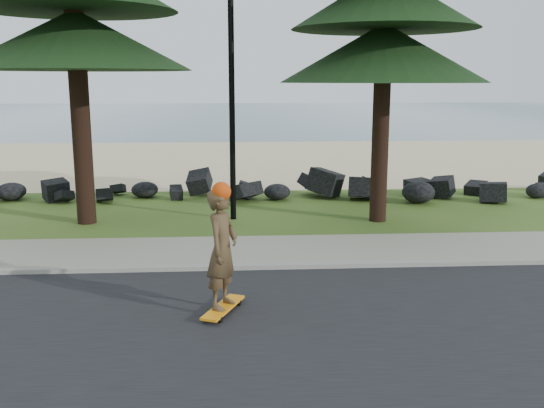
% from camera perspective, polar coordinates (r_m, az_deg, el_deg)
% --- Properties ---
extents(ground, '(160.00, 160.00, 0.00)m').
position_cam_1_polar(ground, '(11.85, -3.66, -4.88)').
color(ground, '#335219').
rests_on(ground, ground).
extents(road, '(160.00, 7.00, 0.02)m').
position_cam_1_polar(road, '(7.63, -3.70, -14.41)').
color(road, black).
rests_on(road, ground).
extents(kerb, '(160.00, 0.20, 0.10)m').
position_cam_1_polar(kerb, '(10.97, -3.67, -5.96)').
color(kerb, gray).
rests_on(kerb, ground).
extents(sidewalk, '(160.00, 2.00, 0.08)m').
position_cam_1_polar(sidewalk, '(12.03, -3.67, -4.43)').
color(sidewalk, '#9E9684').
rests_on(sidewalk, ground).
extents(beach_sand, '(160.00, 15.00, 0.01)m').
position_cam_1_polar(beach_sand, '(26.08, -3.63, 4.19)').
color(beach_sand, beige).
rests_on(beach_sand, ground).
extents(ocean, '(160.00, 58.00, 0.01)m').
position_cam_1_polar(ocean, '(62.45, -3.61, 8.49)').
color(ocean, '#365968').
rests_on(ocean, ground).
extents(seawall_boulders, '(60.00, 2.40, 1.10)m').
position_cam_1_polar(seawall_boulders, '(17.29, -3.64, 0.38)').
color(seawall_boulders, black).
rests_on(seawall_boulders, ground).
extents(lamp_post, '(0.25, 0.14, 8.14)m').
position_cam_1_polar(lamp_post, '(14.58, -3.87, 14.64)').
color(lamp_post, black).
rests_on(lamp_post, ground).
extents(skateboarder, '(0.64, 1.06, 1.94)m').
position_cam_1_polar(skateboarder, '(8.71, -4.70, -4.30)').
color(skateboarder, orange).
rests_on(skateboarder, ground).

